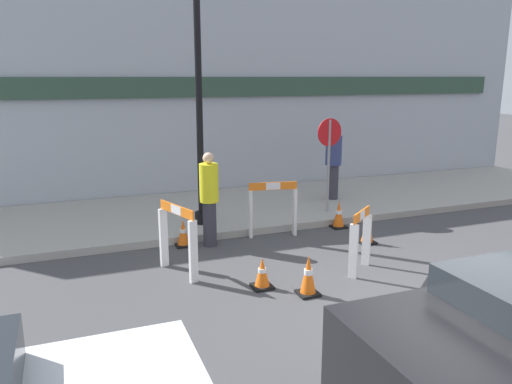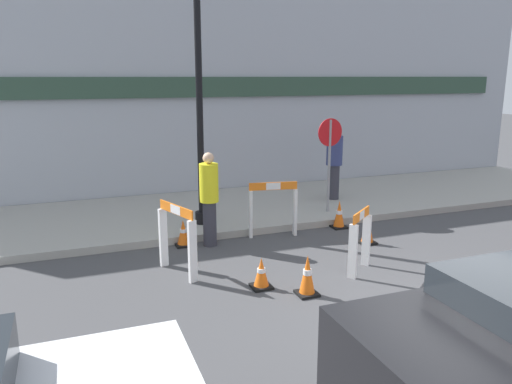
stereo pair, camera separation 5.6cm
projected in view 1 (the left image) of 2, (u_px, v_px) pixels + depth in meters
ground_plane at (463, 333)px, 6.11m from camera, size 60.00×60.00×0.00m
sidewalk_slab at (267, 205)px, 11.84m from camera, size 18.00×3.66×0.14m
storefront_facade at (239, 89)px, 12.96m from camera, size 18.00×0.22×5.50m
streetlamp_post at (198, 44)px, 9.37m from camera, size 0.44×0.44×5.48m
stop_sign at (329, 150)px, 10.76m from camera, size 0.60×0.08×2.05m
barricade_0 at (273, 207)px, 9.68m from camera, size 0.95×0.31×1.08m
barricade_1 at (177, 237)px, 7.80m from camera, size 0.43×0.93×1.13m
barricade_2 at (360, 239)px, 7.93m from camera, size 0.63×0.54×1.02m
traffic_cone_0 at (183, 234)px, 9.19m from camera, size 0.30×0.30×0.50m
traffic_cone_1 at (339, 215)px, 10.29m from camera, size 0.30×0.30×0.58m
traffic_cone_2 at (367, 229)px, 9.33m from camera, size 0.30×0.30×0.57m
traffic_cone_3 at (262, 274)px, 7.36m from camera, size 0.30×0.30×0.47m
traffic_cone_4 at (308, 276)px, 7.11m from camera, size 0.30×0.30×0.60m
person_worker at (209, 196)px, 9.06m from camera, size 0.49×0.49×1.74m
person_pedestrian at (333, 161)px, 11.99m from camera, size 0.51×0.51×1.76m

